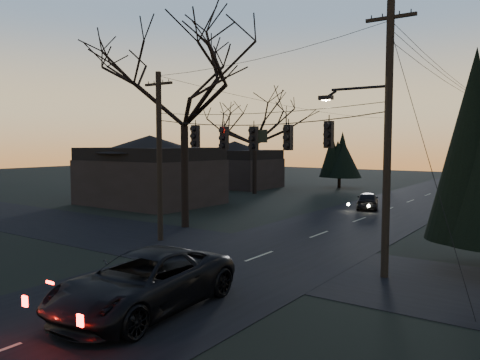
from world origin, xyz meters
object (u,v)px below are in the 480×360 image
Objects in this scene: utility_pole_right at (384,277)px; utility_pole_far_l at (385,187)px; bare_tree_left at (184,85)px; utility_pole_left at (161,240)px; suv_near at (144,282)px; sedan_oncoming_a at (367,201)px.

utility_pole_right reaches higher than utility_pole_far_l.
utility_pole_far_l is at bearing 87.33° from bare_tree_left.
bare_tree_left is (-1.51, -32.41, 8.33)m from utility_pole_far_l.
utility_pole_left is 10.19m from suv_near.
sedan_oncoming_a is at bearing 91.17° from suv_near.
suv_near is at bearing -81.12° from utility_pole_far_l.
suv_near is 24.81m from sedan_oncoming_a.
utility_pole_right is 8.92m from suv_near.
utility_pole_left is 1.37× the size of suv_near.
utility_pole_far_l is 33.50m from bare_tree_left.
utility_pole_left is 17.82m from sedan_oncoming_a.
utility_pole_right is at bearing 54.26° from suv_near.
utility_pole_right is 2.64× the size of sedan_oncoming_a.
utility_pole_far_l reaches higher than suv_near.
sedan_oncoming_a is at bearing -76.09° from utility_pole_far_l.
utility_pole_right is 0.84× the size of bare_tree_left.
suv_near is at bearing -53.23° from bare_tree_left.
utility_pole_right is 15.86m from bare_tree_left.
utility_pole_far_l is 44.07m from suv_near.
utility_pole_right is 1.25× the size of utility_pole_far_l.
suv_near is at bearing 76.89° from sedan_oncoming_a.
sedan_oncoming_a is (-6.84, 17.19, 0.65)m from utility_pole_right.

